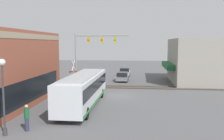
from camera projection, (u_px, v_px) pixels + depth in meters
ground_plane at (117, 96)px, 28.69m from camera, size 120.00×120.00×0.00m
shop_building at (202, 61)px, 38.33m from camera, size 12.29×10.49×6.73m
city_bus at (84, 88)px, 23.90m from camera, size 12.12×2.59×3.08m
traffic_signal_gantry at (91, 47)px, 33.46m from camera, size 0.42×7.28×7.47m
crossing_signal at (73, 72)px, 32.93m from camera, size 1.41×1.18×3.81m
streetlamp at (3, 90)px, 16.00m from camera, size 0.44×0.44×5.03m
rail_track_near at (121, 87)px, 34.62m from camera, size 2.60×60.00×0.15m
parked_car_grey at (122, 77)px, 39.94m from camera, size 4.22×1.82×1.45m
parked_car_silver at (125, 72)px, 46.19m from camera, size 4.31×1.82×1.55m
pedestrian_at_crossing at (81, 82)px, 32.88m from camera, size 0.34×0.34×1.77m
pedestrian_by_lamp at (27, 118)px, 17.06m from camera, size 0.34×0.34×1.85m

